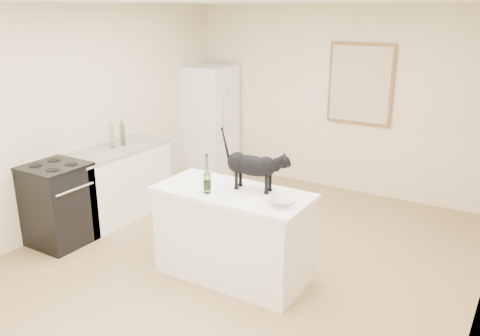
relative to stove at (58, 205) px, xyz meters
name	(u,v)px	position (x,y,z in m)	size (l,w,h in m)	color
floor	(235,264)	(1.95, 0.60, -0.45)	(5.50, 5.50, 0.00)	#967B4F
ceiling	(234,1)	(1.95, 0.60, 2.15)	(5.50, 5.50, 0.00)	white
wall_back	(339,100)	(1.95, 3.35, 0.85)	(4.50, 4.50, 0.00)	beige
wall_left	(75,118)	(-0.30, 0.60, 0.85)	(5.50, 5.50, 0.00)	beige
island_base	(233,236)	(2.05, 0.40, -0.02)	(1.44, 0.67, 0.86)	white
island_top	(233,193)	(2.05, 0.40, 0.43)	(1.50, 0.70, 0.04)	white
left_cabinets	(117,184)	(0.00, 0.90, -0.02)	(0.60, 1.40, 0.86)	white
left_countertop	(114,149)	(0.00, 0.90, 0.43)	(0.62, 1.44, 0.04)	gray
stove	(58,205)	(0.00, 0.00, 0.00)	(0.60, 0.60, 0.90)	black
fridge	(210,121)	(0.00, 2.95, 0.40)	(0.68, 0.68, 1.70)	white
artwork_frame	(360,84)	(2.25, 3.32, 1.10)	(0.90, 0.03, 1.10)	brown
artwork_canvas	(360,84)	(2.25, 3.30, 1.10)	(0.82, 0.00, 1.02)	beige
black_cat	(252,168)	(2.19, 0.52, 0.66)	(0.61, 0.18, 0.43)	black
wine_bottle	(207,176)	(1.88, 0.23, 0.61)	(0.07, 0.07, 0.33)	#366127
glass_bowl	(282,204)	(2.63, 0.29, 0.48)	(0.23, 0.23, 0.06)	white
fridge_paper	(230,91)	(0.34, 3.02, 0.89)	(0.00, 0.14, 0.18)	white
counter_bottle_cluster	(117,135)	(-0.01, 0.97, 0.59)	(0.09, 0.22, 0.30)	#24511B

